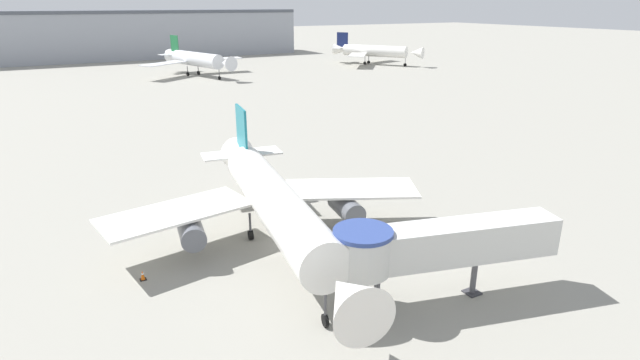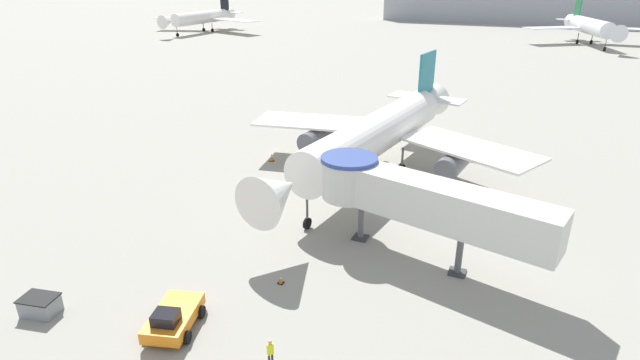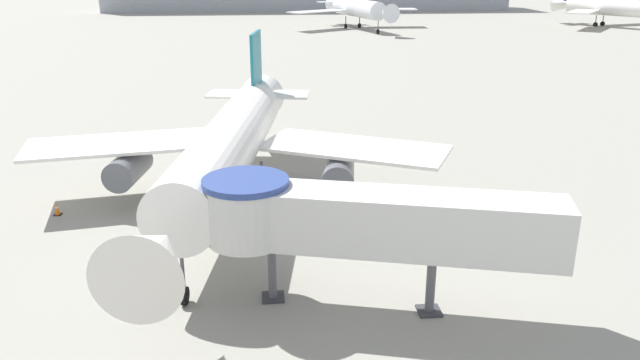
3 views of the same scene
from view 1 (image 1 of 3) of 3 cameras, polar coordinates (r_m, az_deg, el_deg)
name	(u,v)px [view 1 (image 1 of 3)]	position (r m, az deg, el deg)	size (l,w,h in m)	color
ground_plane	(284,244)	(45.62, -4.11, -7.27)	(800.00, 800.00, 0.00)	gray
main_airplane	(274,202)	(43.31, -5.30, -2.48)	(29.37, 33.83, 10.33)	white
jet_bridge	(431,244)	(36.23, 12.55, -7.20)	(16.55, 7.09, 6.21)	silver
traffic_cone_port_wing	(143,275)	(42.22, -19.61, -10.22)	(0.50, 0.50, 0.82)	black
traffic_cone_starboard_wing	(388,227)	(48.49, 7.81, -5.33)	(0.37, 0.37, 0.62)	black
background_jet_navy_tail	(373,51)	(181.47, 6.06, 14.46)	(27.86, 30.26, 10.66)	white
background_jet_green_tail	(196,59)	(155.75, -14.01, 13.26)	(32.44, 32.48, 11.25)	silver
terminal_building	(132,34)	(215.08, -20.70, 15.30)	(130.20, 21.44, 17.99)	#999EA8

